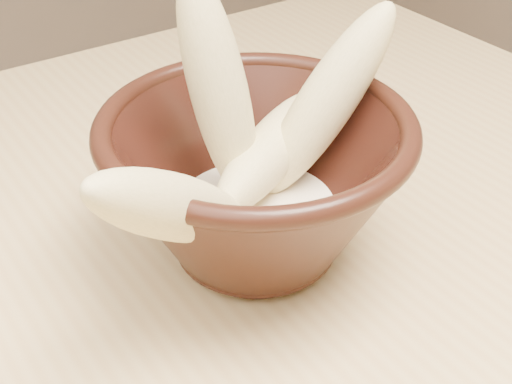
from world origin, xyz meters
The scene contains 6 objects.
bowl centered at (0.20, 0.03, 0.81)m, with size 0.19×0.19×0.10m.
milk_puddle centered at (0.20, 0.03, 0.78)m, with size 0.11×0.11×0.01m, color beige.
banana_upright centered at (0.19, 0.06, 0.86)m, with size 0.04×0.04×0.15m, color tan.
banana_left centered at (0.13, 0.00, 0.84)m, with size 0.04×0.04×0.16m, color tan.
banana_right centered at (0.25, 0.03, 0.85)m, with size 0.04×0.04×0.14m, color tan.
banana_across centered at (0.22, 0.04, 0.82)m, with size 0.04×0.04×0.13m, color tan.
Camera 1 is at (-0.00, -0.27, 1.05)m, focal length 50.00 mm.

